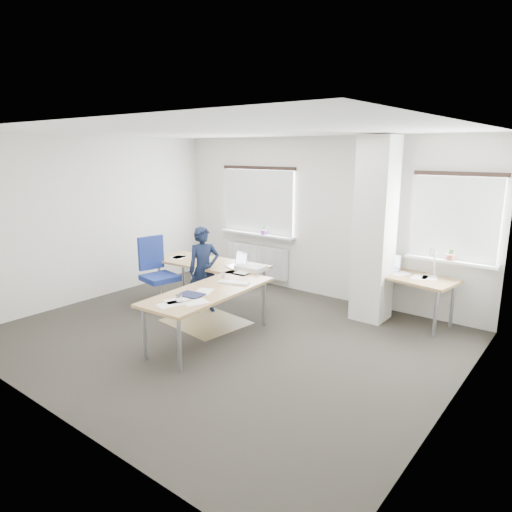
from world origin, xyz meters
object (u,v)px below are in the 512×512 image
Objects in this scene: task_chair at (159,288)px; person at (204,270)px; desk_main at (212,277)px; desk_side at (408,278)px.

person is (0.74, 0.32, 0.37)m from task_chair.
desk_main is 1.75× the size of desk_side.
desk_main is 1.19m from task_chair.
person reaches higher than desk_main.
desk_side is 3.97m from task_chair.
person reaches higher than task_chair.
task_chair is (-1.13, -0.09, -0.36)m from desk_main.
person is at bearing 146.20° from desk_main.
task_chair is 0.85× the size of person.
task_chair is at bearing 144.82° from person.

